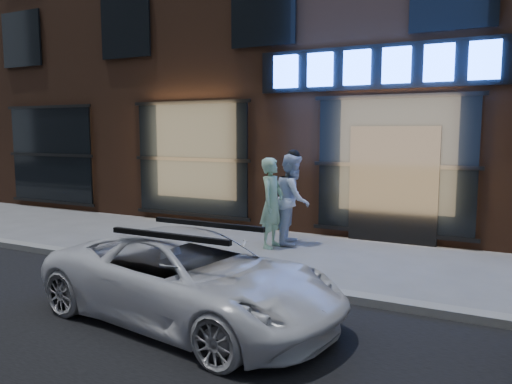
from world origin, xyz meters
TOP-DOWN VIEW (x-y plane):
  - ground at (0.00, 0.00)m, footprint 90.00×90.00m
  - curb at (0.00, 0.00)m, footprint 60.00×0.25m
  - storefront_building at (-0.00, 7.99)m, footprint 30.20×8.28m
  - man_bowtie at (-2.03, 2.40)m, footprint 0.44×0.66m
  - man_cap at (-1.79, 2.92)m, footprint 0.91×1.05m
  - white_suv at (-1.24, -1.56)m, footprint 4.12×2.35m

SIDE VIEW (x-z plane):
  - ground at x=0.00m, z-range 0.00..0.00m
  - curb at x=0.00m, z-range 0.00..0.12m
  - white_suv at x=-1.24m, z-range 0.00..1.08m
  - man_bowtie at x=-2.03m, z-range 0.00..1.79m
  - man_cap at x=-1.79m, z-range 0.00..1.85m
  - storefront_building at x=0.00m, z-range 0.00..10.30m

